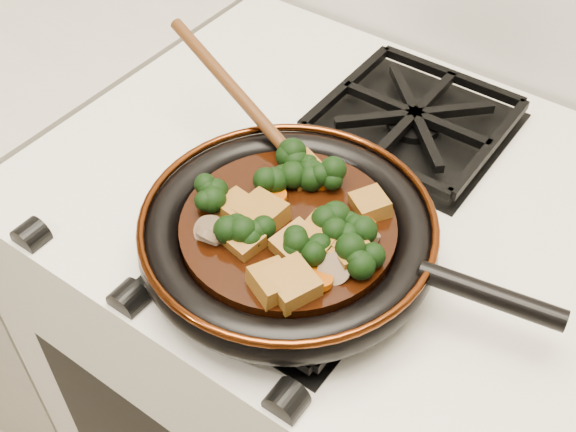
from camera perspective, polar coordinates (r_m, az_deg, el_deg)
The scene contains 38 objects.
stove at distance 1.22m, azimuth 3.90°, elevation -13.19°, with size 0.76×0.60×0.90m, color silver.
burner_grate_front at distance 0.77m, azimuth -0.07°, elevation -2.97°, with size 0.23×0.23×0.03m, color black, non-canonical shape.
burner_grate_back at distance 0.95m, azimuth 9.92°, elevation 7.49°, with size 0.23×0.23×0.03m, color black, non-canonical shape.
skillet at distance 0.75m, azimuth 0.16°, elevation -1.43°, with size 0.44×0.31×0.05m.
braising_sauce at distance 0.75m, azimuth 0.00°, elevation -1.11°, with size 0.22×0.22×0.02m, color black.
tofu_cube_0 at distance 0.79m, azimuth 1.20°, elevation 3.65°, with size 0.04×0.04×0.02m, color brown.
tofu_cube_1 at distance 0.72m, azimuth 3.98°, elevation -1.69°, with size 0.04×0.04×0.02m, color brown.
tofu_cube_2 at distance 0.72m, azimuth 2.54°, elevation -1.67°, with size 0.04×0.04×0.02m, color brown.
tofu_cube_3 at distance 0.74m, azimuth -2.10°, elevation 0.15°, with size 0.04×0.04×0.02m, color brown.
tofu_cube_4 at distance 0.71m, azimuth 4.93°, elevation -2.89°, with size 0.04×0.04×0.02m, color brown.
tofu_cube_5 at distance 0.75m, azimuth 6.50°, elevation 0.86°, with size 0.04×0.03×0.02m, color brown.
tofu_cube_6 at distance 0.68m, azimuth 0.28°, elevation -5.38°, with size 0.04×0.05×0.02m, color brown.
tofu_cube_7 at distance 0.68m, azimuth -1.25°, elevation -5.31°, with size 0.04×0.04×0.02m, color brown.
tofu_cube_8 at distance 0.71m, azimuth 3.56°, elevation -2.38°, with size 0.04×0.03×0.02m, color brown.
tofu_cube_9 at distance 0.72m, azimuth -3.52°, elevation -1.99°, with size 0.04×0.03×0.02m, color brown.
tofu_cube_10 at distance 0.71m, azimuth 0.73°, elevation -2.38°, with size 0.04×0.04×0.02m, color brown.
tofu_cube_11 at distance 0.75m, azimuth -4.16°, elevation 0.66°, with size 0.03×0.03×0.02m, color brown.
broccoli_floret_0 at distance 0.72m, azimuth 3.89°, elevation -0.83°, with size 0.06×0.06×0.05m, color black, non-canonical shape.
broccoli_floret_1 at distance 0.75m, azimuth -6.15°, elevation 1.29°, with size 0.06×0.06×0.05m, color black, non-canonical shape.
broccoli_floret_2 at distance 0.72m, azimuth -3.31°, elevation -1.26°, with size 0.06×0.06×0.05m, color black, non-canonical shape.
broccoli_floret_3 at distance 0.70m, azimuth 5.50°, elevation -3.34°, with size 0.06×0.06×0.05m, color black, non-canonical shape.
broccoli_floret_4 at distance 0.78m, azimuth 2.78°, elevation 3.00°, with size 0.06×0.06×0.05m, color black, non-canonical shape.
broccoli_floret_5 at distance 0.72m, azimuth 5.94°, elevation -1.75°, with size 0.06×0.06×0.05m, color black, non-canonical shape.
broccoli_floret_6 at distance 0.77m, azimuth -0.51°, elevation 2.74°, with size 0.06×0.06×0.05m, color black, non-canonical shape.
broccoli_floret_7 at distance 0.70m, azimuth 1.13°, elevation -2.90°, with size 0.05×0.05×0.05m, color black, non-canonical shape.
broccoli_floret_8 at distance 0.80m, azimuth -0.17°, elevation 4.74°, with size 0.06×0.06×0.06m, color black, non-canonical shape.
broccoli_floret_9 at distance 0.78m, azimuth 2.24°, elevation 3.64°, with size 0.05×0.05×0.06m, color black, non-canonical shape.
carrot_coin_0 at distance 0.78m, azimuth 2.58°, elevation 2.96°, with size 0.03×0.03×0.01m, color #A64404.
carrot_coin_1 at distance 0.69m, azimuth 2.40°, elevation -5.04°, with size 0.03×0.03×0.01m, color #A64404.
carrot_coin_2 at distance 0.73m, azimuth -2.80°, elevation -0.86°, with size 0.03×0.03×0.01m, color #A64404.
carrot_coin_3 at distance 0.76m, azimuth -1.12°, elevation 1.55°, with size 0.03×0.03×0.01m, color #A64404.
carrot_coin_4 at distance 0.74m, azimuth 5.85°, elevation -0.81°, with size 0.03×0.03×0.01m, color #A64404.
carrot_coin_5 at distance 0.72m, azimuth 4.22°, elevation -2.37°, with size 0.03×0.03×0.01m, color #A64404.
mushroom_slice_0 at distance 0.73m, azimuth 6.12°, elevation -1.42°, with size 0.03×0.03×0.01m, color brown.
mushroom_slice_1 at distance 0.69m, azimuth 3.69°, elevation -4.21°, with size 0.03×0.03×0.01m, color brown.
mushroom_slice_2 at distance 0.73m, azimuth -6.11°, elevation -1.44°, with size 0.03×0.03×0.01m, color brown.
mushroom_slice_3 at distance 0.73m, azimuth -6.17°, elevation -1.21°, with size 0.03×0.03×0.01m, color brown.
wooden_spoon at distance 0.83m, azimuth -1.98°, elevation 7.37°, with size 0.16×0.07×0.26m.
Camera 1 is at (0.30, 1.14, 1.50)m, focal length 45.00 mm.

